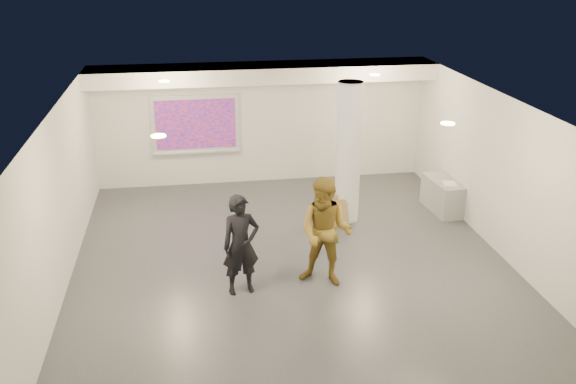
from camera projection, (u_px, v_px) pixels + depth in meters
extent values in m
cube|color=#34363B|center=(291.00, 262.00, 12.03)|extent=(8.00, 9.00, 0.01)
cube|color=white|center=(292.00, 105.00, 10.95)|extent=(8.00, 9.00, 0.01)
cube|color=silver|center=(262.00, 123.00, 15.64)|extent=(8.00, 0.01, 3.00)
cube|color=silver|center=(355.00, 324.00, 7.35)|extent=(8.00, 0.01, 3.00)
cube|color=silver|center=(60.00, 200.00, 10.91)|extent=(0.01, 9.00, 3.00)
cube|color=silver|center=(501.00, 175.00, 12.08)|extent=(0.01, 9.00, 3.00)
cube|color=silver|center=(264.00, 73.00, 14.65)|extent=(8.00, 1.10, 0.36)
cylinder|color=#F5F293|center=(164.00, 81.00, 12.94)|extent=(0.22, 0.22, 0.02)
cylinder|color=#F5F293|center=(375.00, 75.00, 13.58)|extent=(0.22, 0.22, 0.02)
cylinder|color=#F5F293|center=(158.00, 136.00, 9.25)|extent=(0.22, 0.22, 0.02)
cylinder|color=#F5F293|center=(448.00, 123.00, 9.90)|extent=(0.22, 0.22, 0.02)
cylinder|color=white|center=(348.00, 153.00, 13.37)|extent=(0.52, 0.52, 3.00)
cube|color=silver|center=(196.00, 124.00, 15.35)|extent=(2.10, 0.06, 1.40)
cube|color=#0019AD|center=(196.00, 124.00, 15.31)|extent=(1.90, 0.01, 1.20)
cube|color=silver|center=(197.00, 152.00, 15.54)|extent=(2.10, 0.08, 0.04)
cube|color=gray|center=(443.00, 195.00, 14.22)|extent=(0.60, 1.26, 0.71)
cube|color=white|center=(450.00, 184.00, 13.87)|extent=(0.34, 0.39, 0.02)
cube|color=#977649|center=(340.00, 208.00, 13.65)|extent=(0.56, 0.12, 0.62)
cube|color=#977649|center=(336.00, 213.00, 13.49)|extent=(0.52, 0.23, 0.56)
imported|color=black|center=(241.00, 245.00, 10.70)|extent=(0.71, 0.54, 1.75)
imported|color=olive|center=(326.00, 232.00, 10.94)|extent=(1.17, 1.07, 1.95)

